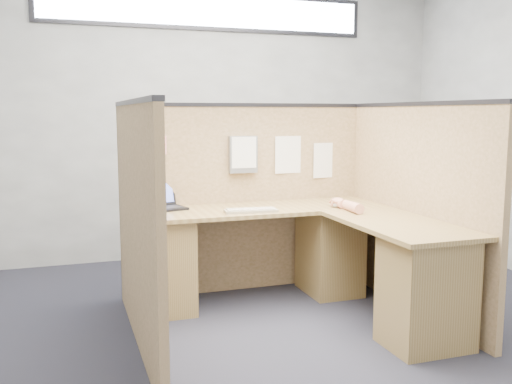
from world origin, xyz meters
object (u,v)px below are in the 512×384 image
object	(u,v)px
l_desk	(302,261)
mouse	(338,204)
laptop	(163,202)
keyboard	(251,210)

from	to	relation	value
l_desk	mouse	size ratio (longest dim) A/B	17.46
l_desk	laptop	xyz separation A→B (m)	(-0.89, 0.58, 0.39)
laptop	keyboard	xyz separation A→B (m)	(0.58, -0.37, -0.04)
keyboard	l_desk	bearing A→B (deg)	-29.24
keyboard	mouse	size ratio (longest dim) A/B	3.56
l_desk	keyboard	distance (m)	0.52
keyboard	mouse	world-z (taller)	mouse
keyboard	mouse	bearing A→B (deg)	4.52
laptop	mouse	world-z (taller)	laptop
keyboard	mouse	xyz separation A→B (m)	(0.70, -0.01, 0.01)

